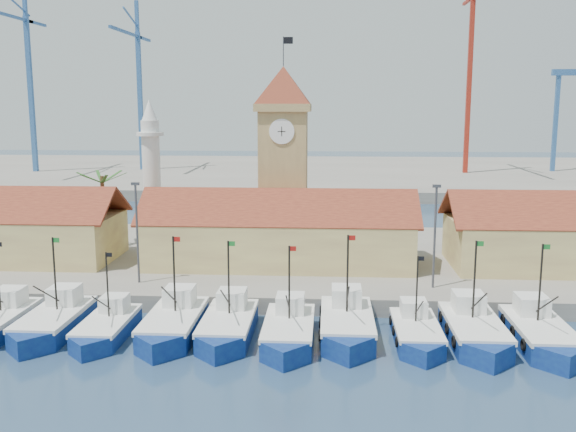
{
  "coord_description": "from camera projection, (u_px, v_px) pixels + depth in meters",
  "views": [
    {
      "loc": [
        4.79,
        -42.59,
        17.17
      ],
      "look_at": [
        0.99,
        18.0,
        6.64
      ],
      "focal_mm": 40.0,
      "sensor_mm": 36.0,
      "label": 1
    }
  ],
  "objects": [
    {
      "name": "minaret",
      "position": [
        152.0,
        172.0,
        71.91
      ],
      "size": [
        3.0,
        3.0,
        16.3
      ],
      "color": "silver",
      "rests_on": "quay"
    },
    {
      "name": "lamp_posts",
      "position": [
        278.0,
        230.0,
        55.77
      ],
      "size": [
        80.7,
        0.25,
        9.03
      ],
      "color": "#3F3F44",
      "rests_on": "quay"
    },
    {
      "name": "boat_3",
      "position": [
        173.0,
        326.0,
        48.13
      ],
      "size": [
        3.81,
        10.45,
        7.9
      ],
      "color": "navy",
      "rests_on": "ground"
    },
    {
      "name": "terminal",
      "position": [
        308.0,
        174.0,
        153.11
      ],
      "size": [
        240.0,
        80.0,
        2.0
      ],
      "primitive_type": "cube",
      "color": "gray",
      "rests_on": "ground"
    },
    {
      "name": "crane_blue_near",
      "position": [
        138.0,
        78.0,
        148.79
      ],
      "size": [
        1.0,
        29.24,
        38.82
      ],
      "color": "#325F99",
      "rests_on": "terminal"
    },
    {
      "name": "clock_tower",
      "position": [
        283.0,
        154.0,
        68.63
      ],
      "size": [
        5.8,
        5.8,
        22.7
      ],
      "color": "tan",
      "rests_on": "quay"
    },
    {
      "name": "palm_tree",
      "position": [
        103.0,
        205.0,
        70.84
      ],
      "size": [
        5.6,
        5.03,
        8.39
      ],
      "color": "brown",
      "rests_on": "quay"
    },
    {
      "name": "boat_5",
      "position": [
        288.0,
        333.0,
        46.69
      ],
      "size": [
        3.61,
        9.9,
        7.49
      ],
      "color": "navy",
      "rests_on": "ground"
    },
    {
      "name": "crane_blue_far",
      "position": [
        25.0,
        67.0,
        142.85
      ],
      "size": [
        1.0,
        37.23,
        41.87
      ],
      "color": "#325F99",
      "rests_on": "terminal"
    },
    {
      "name": "boat_4",
      "position": [
        228.0,
        328.0,
        47.76
      ],
      "size": [
        3.68,
        10.09,
        7.63
      ],
      "color": "navy",
      "rests_on": "ground"
    },
    {
      "name": "crane_red_right",
      "position": [
        472.0,
        56.0,
        139.94
      ],
      "size": [
        1.0,
        34.07,
        46.32
      ],
      "color": "#A02618",
      "rests_on": "terminal"
    },
    {
      "name": "boat_1",
      "position": [
        53.0,
        324.0,
        48.64
      ],
      "size": [
        3.72,
        10.19,
        7.71
      ],
      "color": "navy",
      "rests_on": "ground"
    },
    {
      "name": "boat_7",
      "position": [
        417.0,
        335.0,
        46.63
      ],
      "size": [
        3.25,
        8.9,
        6.73
      ],
      "color": "navy",
      "rests_on": "ground"
    },
    {
      "name": "hall_center",
      "position": [
        279.0,
        239.0,
        64.1
      ],
      "size": [
        27.04,
        10.13,
        7.61
      ],
      "color": "#DECF7A",
      "rests_on": "quay"
    },
    {
      "name": "boat_9",
      "position": [
        541.0,
        336.0,
        46.03
      ],
      "size": [
        3.76,
        10.29,
        7.79
      ],
      "color": "navy",
      "rests_on": "ground"
    },
    {
      "name": "boat_6",
      "position": [
        347.0,
        327.0,
        47.83
      ],
      "size": [
        3.9,
        10.68,
        8.08
      ],
      "color": "navy",
      "rests_on": "ground"
    },
    {
      "name": "boat_8",
      "position": [
        475.0,
        333.0,
        46.59
      ],
      "size": [
        3.81,
        10.44,
        7.9
      ],
      "color": "navy",
      "rests_on": "ground"
    },
    {
      "name": "boat_2",
      "position": [
        106.0,
        329.0,
        47.7
      ],
      "size": [
        3.26,
        8.93,
        6.75
      ],
      "color": "navy",
      "rests_on": "ground"
    },
    {
      "name": "quay",
      "position": [
        282.0,
        261.0,
        68.58
      ],
      "size": [
        140.0,
        32.0,
        1.5
      ],
      "primitive_type": "cube",
      "color": "gray",
      "rests_on": "ground"
    },
    {
      "name": "ground",
      "position": [
        258.0,
        352.0,
        45.11
      ],
      "size": [
        400.0,
        400.0,
        0.0
      ],
      "primitive_type": "plane",
      "color": "navy",
      "rests_on": "ground"
    }
  ]
}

